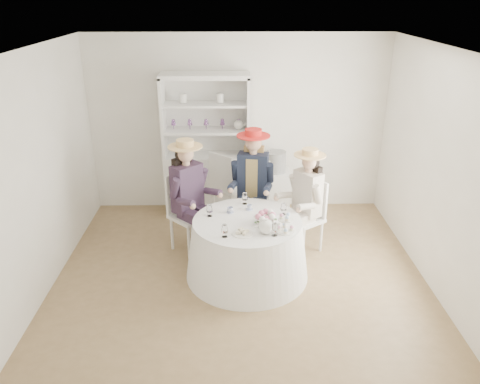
{
  "coord_description": "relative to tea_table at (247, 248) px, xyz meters",
  "views": [
    {
      "loc": [
        -0.09,
        -4.97,
        3.25
      ],
      "look_at": [
        0.0,
        0.1,
        1.05
      ],
      "focal_mm": 35.0,
      "sensor_mm": 36.0,
      "label": 1
    }
  ],
  "objects": [
    {
      "name": "wall_back",
      "position": [
        -0.08,
        2.05,
        0.98
      ],
      "size": [
        4.5,
        0.0,
        4.5
      ],
      "primitive_type": "plane",
      "rotation": [
        1.57,
        0.0,
        0.0
      ],
      "color": "silver",
      "rests_on": "ground"
    },
    {
      "name": "guest_left",
      "position": [
        -0.74,
        0.63,
        0.5
      ],
      "size": [
        0.65,
        0.65,
        1.54
      ],
      "rotation": [
        0.0,
        0.0,
        0.79
      ],
      "color": "silver",
      "rests_on": "ground"
    },
    {
      "name": "wall_left",
      "position": [
        -2.33,
        0.05,
        0.98
      ],
      "size": [
        0.0,
        4.5,
        4.5
      ],
      "primitive_type": "plane",
      "rotation": [
        1.57,
        0.0,
        1.57
      ],
      "color": "silver",
      "rests_on": "ground"
    },
    {
      "name": "wall_front",
      "position": [
        -0.08,
        -1.95,
        0.98
      ],
      "size": [
        4.5,
        0.0,
        4.5
      ],
      "primitive_type": "plane",
      "rotation": [
        -1.57,
        0.0,
        0.0
      ],
      "color": "silver",
      "rests_on": "ground"
    },
    {
      "name": "hutch",
      "position": [
        -0.55,
        1.81,
        0.4
      ],
      "size": [
        1.4,
        0.78,
        2.16
      ],
      "rotation": [
        0.0,
        0.0,
        0.25
      ],
      "color": "silver",
      "rests_on": "ground"
    },
    {
      "name": "stemware_set",
      "position": [
        0.0,
        0.0,
        0.45
      ],
      "size": [
        0.97,
        0.94,
        0.15
      ],
      "color": "white",
      "rests_on": "tea_table"
    },
    {
      "name": "wall_right",
      "position": [
        2.17,
        0.05,
        0.98
      ],
      "size": [
        0.0,
        4.5,
        4.5
      ],
      "primitive_type": "plane",
      "rotation": [
        1.57,
        0.0,
        -1.57
      ],
      "color": "silver",
      "rests_on": "ground"
    },
    {
      "name": "guest_mid",
      "position": [
        0.1,
        0.97,
        0.52
      ],
      "size": [
        0.59,
        0.62,
        1.58
      ],
      "rotation": [
        0.0,
        0.0,
        -0.19
      ],
      "color": "silver",
      "rests_on": "ground"
    },
    {
      "name": "sandwich_plate",
      "position": [
        -0.07,
        -0.32,
        0.39
      ],
      "size": [
        0.23,
        0.23,
        0.05
      ],
      "rotation": [
        0.0,
        0.0,
        -0.07
      ],
      "color": "white",
      "rests_on": "tea_table"
    },
    {
      "name": "cupcake_stand",
      "position": [
        0.42,
        -0.27,
        0.45
      ],
      "size": [
        0.22,
        0.22,
        0.21
      ],
      "rotation": [
        0.0,
        0.0,
        -0.19
      ],
      "color": "white",
      "rests_on": "tea_table"
    },
    {
      "name": "teacup_a",
      "position": [
        -0.2,
        0.22,
        0.41
      ],
      "size": [
        0.1,
        0.1,
        0.06
      ],
      "primitive_type": "imported",
      "rotation": [
        0.0,
        0.0,
        0.36
      ],
      "color": "white",
      "rests_on": "tea_table"
    },
    {
      "name": "flower_arrangement",
      "position": [
        0.2,
        -0.08,
        0.47
      ],
      "size": [
        0.2,
        0.19,
        0.07
      ],
      "rotation": [
        0.0,
        0.0,
        -0.34
      ],
      "color": "pink",
      "rests_on": "tea_table"
    },
    {
      "name": "table_teapot",
      "position": [
        0.2,
        -0.31,
        0.45
      ],
      "size": [
        0.24,
        0.17,
        0.18
      ],
      "rotation": [
        0.0,
        0.0,
        0.17
      ],
      "color": "white",
      "rests_on": "tea_table"
    },
    {
      "name": "teacup_c",
      "position": [
        0.28,
        0.07,
        0.41
      ],
      "size": [
        0.09,
        0.09,
        0.07
      ],
      "primitive_type": "imported",
      "rotation": [
        0.0,
        0.0,
        0.04
      ],
      "color": "white",
      "rests_on": "tea_table"
    },
    {
      "name": "guest_right",
      "position": [
        0.78,
        0.58,
        0.44
      ],
      "size": [
        0.61,
        0.58,
        1.43
      ],
      "rotation": [
        0.0,
        0.0,
        -0.96
      ],
      "color": "silver",
      "rests_on": "ground"
    },
    {
      "name": "flower_bowl",
      "position": [
        0.2,
        -0.11,
        0.4
      ],
      "size": [
        0.24,
        0.24,
        0.05
      ],
      "primitive_type": "imported",
      "rotation": [
        0.0,
        0.0,
        -0.19
      ],
      "color": "white",
      "rests_on": "tea_table"
    },
    {
      "name": "ceiling",
      "position": [
        -0.08,
        0.05,
        2.33
      ],
      "size": [
        4.5,
        4.5,
        0.0
      ],
      "primitive_type": "plane",
      "rotation": [
        3.14,
        0.0,
        0.0
      ],
      "color": "white",
      "rests_on": "wall_back"
    },
    {
      "name": "spare_chair",
      "position": [
        -0.26,
        1.51,
        0.21
      ],
      "size": [
        0.63,
        0.63,
        1.08
      ],
      "rotation": [
        0.0,
        0.0,
        2.42
      ],
      "color": "silver",
      "rests_on": "ground"
    },
    {
      "name": "tea_table",
      "position": [
        0.0,
        0.0,
        0.0
      ],
      "size": [
        1.5,
        1.5,
        0.74
      ],
      "rotation": [
        0.0,
        0.0,
        0.09
      ],
      "color": "white",
      "rests_on": "ground"
    },
    {
      "name": "teacup_b",
      "position": [
        0.03,
        0.3,
        0.4
      ],
      "size": [
        0.08,
        0.08,
        0.06
      ],
      "primitive_type": "imported",
      "rotation": [
        0.0,
        0.0,
        0.25
      ],
      "color": "white",
      "rests_on": "tea_table"
    },
    {
      "name": "ground",
      "position": [
        -0.08,
        0.05,
        -0.37
      ],
      "size": [
        4.5,
        4.5,
        0.0
      ],
      "primitive_type": "plane",
      "color": "olive",
      "rests_on": "ground"
    },
    {
      "name": "hatbox",
      "position": [
        0.49,
        1.74,
        0.48
      ],
      "size": [
        0.4,
        0.4,
        0.31
      ],
      "primitive_type": "cylinder",
      "rotation": [
        0.0,
        0.0,
        -0.32
      ],
      "color": "black",
      "rests_on": "side_table"
    },
    {
      "name": "side_table",
      "position": [
        0.49,
        1.74,
        -0.02
      ],
      "size": [
        0.46,
        0.46,
        0.7
      ],
      "primitive_type": "cube",
      "rotation": [
        0.0,
        0.0,
        -0.04
      ],
      "color": "silver",
      "rests_on": "ground"
    }
  ]
}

